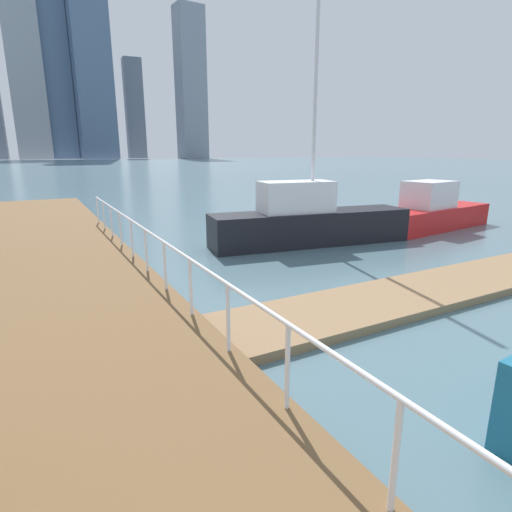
{
  "coord_description": "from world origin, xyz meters",
  "views": [
    {
      "loc": [
        -5.48,
        1.79,
        3.32
      ],
      "look_at": [
        -0.89,
        10.18,
        0.84
      ],
      "focal_mm": 28.74,
      "sensor_mm": 36.0,
      "label": 1
    }
  ],
  "objects": [
    {
      "name": "skyline_tower_6",
      "position": [
        56.14,
        169.11,
        28.75
      ],
      "size": [
        11.27,
        9.14,
        57.49
      ],
      "primitive_type": "cube",
      "rotation": [
        0.0,
        0.0,
        0.08
      ],
      "color": "gray",
      "rests_on": "ground_plane"
    },
    {
      "name": "moored_boat_1",
      "position": [
        9.65,
        13.63,
        0.72
      ],
      "size": [
        6.38,
        2.61,
        2.06
      ],
      "color": "red",
      "rests_on": "ground_plane"
    },
    {
      "name": "skyline_tower_2",
      "position": [
        -2.0,
        181.35,
        30.2
      ],
      "size": [
        11.63,
        7.69,
        60.41
      ],
      "primitive_type": "cube",
      "rotation": [
        0.0,
        0.0,
        0.03
      ],
      "color": "#8C939E",
      "rests_on": "ground_plane"
    },
    {
      "name": "boardwalk_railing",
      "position": [
        -3.15,
        7.7,
        1.23
      ],
      "size": [
        0.06,
        24.07,
        1.08
      ],
      "color": "white",
      "rests_on": "boardwalk"
    },
    {
      "name": "floating_dock",
      "position": [
        4.37,
        7.91,
        0.09
      ],
      "size": [
        15.73,
        2.0,
        0.18
      ],
      "primitive_type": "cube",
      "color": "#93704C",
      "rests_on": "ground_plane"
    },
    {
      "name": "moored_boat_5",
      "position": [
        3.15,
        13.67,
        0.86
      ],
      "size": [
        7.53,
        2.66,
        9.58
      ],
      "color": "black",
      "rests_on": "ground_plane"
    },
    {
      "name": "skyline_tower_5",
      "position": [
        36.86,
        185.62,
        19.84
      ],
      "size": [
        7.82,
        7.67,
        39.68
      ],
      "primitive_type": "cube",
      "rotation": [
        0.0,
        0.0,
        -0.09
      ],
      "color": "slate",
      "rests_on": "ground_plane"
    },
    {
      "name": "skyline_tower_3",
      "position": [
        8.08,
        183.28,
        29.8
      ],
      "size": [
        10.33,
        6.85,
        59.6
      ],
      "primitive_type": "cube",
      "rotation": [
        0.0,
        0.0,
        0.04
      ],
      "color": "slate",
      "rests_on": "ground_plane"
    },
    {
      "name": "ground_plane",
      "position": [
        0.0,
        20.0,
        0.0
      ],
      "size": [
        300.0,
        300.0,
        0.0
      ],
      "primitive_type": "plane",
      "color": "slate"
    },
    {
      "name": "skyline_tower_4",
      "position": [
        20.27,
        178.2,
        40.47
      ],
      "size": [
        13.98,
        11.17,
        80.94
      ],
      "primitive_type": "cube",
      "rotation": [
        0.0,
        0.0,
        0.06
      ],
      "color": "slate",
      "rests_on": "ground_plane"
    }
  ]
}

